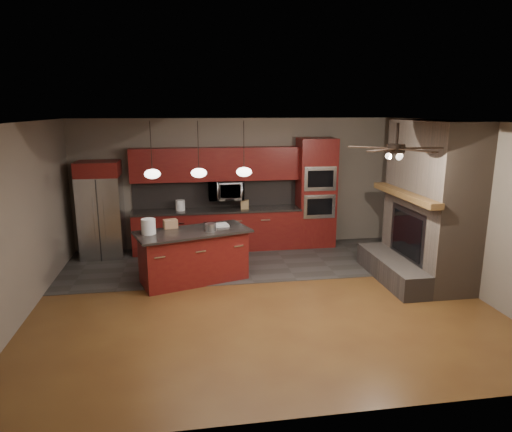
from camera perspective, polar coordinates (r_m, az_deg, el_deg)
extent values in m
plane|color=brown|center=(7.53, 0.45, -10.12)|extent=(7.00, 7.00, 0.00)
cube|color=white|center=(6.92, 0.49, 11.69)|extent=(7.00, 6.00, 0.02)
cube|color=#665D52|center=(10.01, -2.37, 4.11)|extent=(7.00, 0.02, 2.80)
cube|color=#665D52|center=(8.40, 24.73, 1.12)|extent=(0.02, 6.00, 2.80)
cube|color=#665D52|center=(7.39, -27.40, -0.67)|extent=(0.02, 6.00, 2.80)
cube|color=#353230|center=(9.19, -1.41, -5.69)|extent=(7.00, 2.40, 0.01)
cube|color=#736152|center=(8.52, 21.02, 1.62)|extent=(0.80, 2.00, 2.80)
cube|color=#4F4641|center=(8.53, 16.54, -6.40)|extent=(0.50, 2.00, 0.40)
cube|color=#2D2D30|center=(8.47, 18.47, -2.25)|extent=(0.05, 1.20, 0.95)
cube|color=black|center=(8.46, 18.32, -2.26)|extent=(0.02, 1.00, 0.75)
cube|color=brown|center=(8.26, 18.10, 2.56)|extent=(0.22, 2.10, 0.10)
cube|color=maroon|center=(9.88, -4.86, -1.81)|extent=(3.55, 0.60, 0.86)
cube|color=black|center=(9.77, -4.91, 0.74)|extent=(3.59, 0.64, 0.04)
cube|color=black|center=(9.98, -5.06, 2.88)|extent=(3.55, 0.03, 0.60)
cube|color=maroon|center=(9.73, -5.07, 6.48)|extent=(3.55, 0.35, 0.70)
cube|color=maroon|center=(10.10, 7.48, 2.87)|extent=(0.80, 0.60, 2.38)
cube|color=silver|center=(9.86, 7.93, 1.18)|extent=(0.70, 0.03, 0.52)
cube|color=black|center=(9.84, 7.97, 1.16)|extent=(0.55, 0.02, 0.35)
cube|color=silver|center=(9.75, 8.05, 4.63)|extent=(0.70, 0.03, 0.52)
cube|color=black|center=(9.73, 8.08, 4.62)|extent=(0.55, 0.02, 0.35)
imported|color=silver|center=(9.76, -3.80, 3.25)|extent=(0.73, 0.41, 0.50)
cube|color=silver|center=(9.83, -18.73, -0.11)|extent=(0.84, 0.72, 1.67)
cube|color=#2D2D30|center=(9.48, -19.09, -0.61)|extent=(0.02, 0.02, 1.65)
cube|color=silver|center=(9.48, -19.71, -0.35)|extent=(0.03, 0.03, 0.84)
cube|color=silver|center=(9.44, -18.52, -0.31)|extent=(0.03, 0.03, 0.84)
cube|color=maroon|center=(9.66, -19.17, 5.59)|extent=(0.84, 0.72, 0.30)
cube|color=maroon|center=(8.15, -7.78, -5.09)|extent=(1.94, 1.24, 0.88)
cube|color=black|center=(8.02, -7.89, -1.97)|extent=(2.12, 1.42, 0.04)
cylinder|color=white|center=(7.92, -13.30, -1.28)|extent=(0.27, 0.27, 0.26)
cylinder|color=#B4B4B9|center=(7.95, -5.70, -1.41)|extent=(0.27, 0.27, 0.13)
cube|color=silver|center=(8.26, -4.78, -1.17)|extent=(0.40, 0.31, 0.04)
cube|color=#9F7452|center=(8.25, -10.65, -0.96)|extent=(0.27, 0.22, 0.15)
cylinder|color=white|center=(9.72, -9.45, 1.33)|extent=(0.21, 0.21, 0.22)
cube|color=tan|center=(9.76, -1.42, 1.45)|extent=(0.18, 0.15, 0.19)
cylinder|color=black|center=(7.56, -13.00, 8.53)|extent=(0.01, 0.01, 0.78)
ellipsoid|color=white|center=(7.61, -12.83, 5.15)|extent=(0.26, 0.26, 0.16)
cylinder|color=black|center=(7.54, -7.25, 8.75)|extent=(0.01, 0.01, 0.78)
ellipsoid|color=white|center=(7.59, -7.15, 5.37)|extent=(0.26, 0.26, 0.16)
cylinder|color=black|center=(7.61, -1.53, 8.89)|extent=(0.01, 0.01, 0.78)
ellipsoid|color=white|center=(7.65, -1.51, 5.53)|extent=(0.26, 0.26, 0.16)
cylinder|color=black|center=(6.71, 17.26, 9.78)|extent=(0.04, 0.04, 0.30)
cylinder|color=black|center=(6.72, 17.14, 8.08)|extent=(0.24, 0.24, 0.12)
cube|color=black|center=(6.90, 20.00, 7.99)|extent=(0.60, 0.12, 0.01)
cube|color=black|center=(7.10, 16.72, 8.35)|extent=(0.30, 0.61, 0.01)
cube|color=black|center=(6.80, 13.96, 8.33)|extent=(0.56, 0.45, 0.01)
cube|color=black|center=(6.39, 15.51, 7.95)|extent=(0.56, 0.45, 0.01)
cube|color=black|center=(6.45, 19.49, 7.72)|extent=(0.30, 0.61, 0.01)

